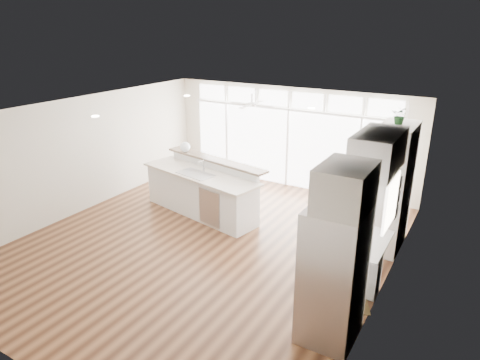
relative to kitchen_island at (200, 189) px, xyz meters
The scene contains 24 objects.
floor 1.62m from the kitchen_island, 50.68° to the right, with size 7.00×8.00×0.02m, color #442615.
ceiling 2.56m from the kitchen_island, 50.68° to the right, with size 7.00×8.00×0.02m, color white.
wall_back 3.09m from the kitchen_island, 71.70° to the left, with size 7.00×0.04×2.70m, color beige.
wall_front 5.29m from the kitchen_island, 79.63° to the right, with size 7.00×0.04×2.70m, color beige.
wall_left 2.90m from the kitchen_island, 155.78° to the right, with size 0.04×8.00×2.70m, color beige.
wall_right 4.65m from the kitchen_island, 14.52° to the right, with size 0.04×8.00×2.70m, color beige.
glass_wall 2.98m from the kitchen_island, 71.33° to the left, with size 5.80×0.06×2.08m, color white.
transom_row 3.43m from the kitchen_island, 71.33° to the left, with size 5.90×0.06×0.40m, color white.
desk_window 4.58m from the kitchen_island, 10.94° to the right, with size 0.04×0.85×0.85m, color white.
ceiling_fan 2.52m from the kitchen_island, 74.99° to the left, with size 1.16×1.16×0.32m, color silver.
recessed_lights 2.46m from the kitchen_island, 45.25° to the right, with size 3.40×3.00×0.02m, color beige.
oven_cabinet 4.21m from the kitchen_island, ahead, with size 0.64×1.20×2.50m, color white.
desk_nook 4.17m from the kitchen_island, 11.80° to the right, with size 0.72×1.30×0.76m, color white.
upper_cabinets 4.54m from the kitchen_island, 11.69° to the right, with size 0.64×1.30×0.64m, color white.
refrigerator 4.78m from the kitchen_island, 31.68° to the right, with size 0.76×0.90×2.00m, color #B3B3B8.
fridge_cabinet 5.10m from the kitchen_island, 31.30° to the right, with size 0.64×0.90×0.60m, color white.
framed_photos 4.48m from the kitchen_island, ahead, with size 0.06×0.22×0.80m, color black.
kitchen_island is the anchor object (origin of this frame).
rug 4.27m from the kitchen_island, 22.91° to the right, with size 0.99×0.71×0.01m, color #362511.
office_chair 4.04m from the kitchen_island, 23.59° to the right, with size 0.46×0.43×0.89m, color black.
fishbowl 1.27m from the kitchen_island, 145.56° to the left, with size 0.25×0.25×0.25m, color white.
monitor 4.10m from the kitchen_island, 12.03° to the right, with size 0.07×0.45×0.37m, color black.
keyboard 3.92m from the kitchen_island, 12.55° to the right, with size 0.12×0.31×0.02m, color white.
potted_plant 4.62m from the kitchen_island, ahead, with size 0.29×0.33×0.25m, color #265927.
Camera 1 is at (4.59, -6.37, 4.25)m, focal length 32.00 mm.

